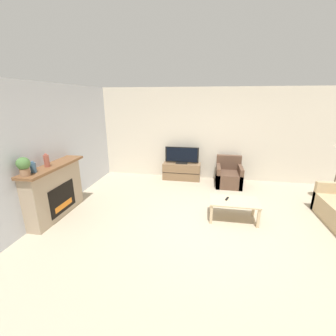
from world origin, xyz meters
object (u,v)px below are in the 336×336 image
object	(u,v)px
mantel_vase_centre_left	(47,161)
tv	(182,156)
fireplace	(55,190)
remote	(227,199)
tv_stand	(182,171)
coffee_table	(234,203)
potted_plant	(24,166)
armchair	(229,176)
mantel_vase_left	(33,167)

from	to	relation	value
mantel_vase_centre_left	tv	size ratio (longest dim) A/B	0.27
fireplace	remote	world-z (taller)	fireplace
tv_stand	tv	xyz separation A→B (m)	(0.00, -0.00, 0.48)
coffee_table	remote	bearing A→B (deg)	162.13
potted_plant	armchair	bearing A→B (deg)	40.01
mantel_vase_left	coffee_table	xyz separation A→B (m)	(3.63, 0.95, -0.85)
potted_plant	coffee_table	distance (m)	3.92
armchair	mantel_vase_centre_left	bearing A→B (deg)	-145.42
potted_plant	armchair	size ratio (longest dim) A/B	0.41
coffee_table	mantel_vase_left	bearing A→B (deg)	-165.36
mantel_vase_left	potted_plant	distance (m)	0.22
fireplace	tv_stand	world-z (taller)	fireplace
remote	fireplace	bearing A→B (deg)	-151.41
fireplace	remote	distance (m)	3.55
mantel_vase_centre_left	potted_plant	world-z (taller)	potted_plant
mantel_vase_centre_left	coffee_table	size ratio (longest dim) A/B	0.28
fireplace	tv_stand	distance (m)	3.56
mantel_vase_centre_left	coffee_table	world-z (taller)	mantel_vase_centre_left
mantel_vase_centre_left	mantel_vase_left	bearing A→B (deg)	-90.00
tv	remote	bearing A→B (deg)	-61.23
remote	tv	bearing A→B (deg)	138.96
remote	potted_plant	bearing A→B (deg)	-140.99
fireplace	tv_stand	xyz separation A→B (m)	(2.32, 2.68, -0.32)
mantel_vase_left	tv	world-z (taller)	mantel_vase_left
mantel_vase_left	tv	size ratio (longest dim) A/B	0.21
armchair	coffee_table	bearing A→B (deg)	-91.55
tv	mantel_vase_centre_left	bearing A→B (deg)	-129.50
coffee_table	potted_plant	bearing A→B (deg)	-162.48
fireplace	potted_plant	size ratio (longest dim) A/B	4.78
tv	coffee_table	xyz separation A→B (m)	(1.32, -2.20, -0.37)
mantel_vase_centre_left	armchair	xyz separation A→B (m)	(3.68, 2.54, -0.97)
mantel_vase_left	coffee_table	size ratio (longest dim) A/B	0.22
tv_stand	tv	distance (m)	0.48
fireplace	mantel_vase_left	xyz separation A→B (m)	(0.02, -0.47, 0.65)
mantel_vase_centre_left	tv_stand	world-z (taller)	mantel_vase_centre_left
fireplace	coffee_table	xyz separation A→B (m)	(3.65, 0.47, -0.20)
remote	tv_stand	bearing A→B (deg)	138.94
mantel_vase_left	tv_stand	distance (m)	4.02
potted_plant	remote	distance (m)	3.79
fireplace	mantel_vase_left	world-z (taller)	mantel_vase_left
mantel_vase_left	remote	bearing A→B (deg)	15.87
armchair	remote	world-z (taller)	armchair
tv	tv_stand	bearing A→B (deg)	90.00
potted_plant	armchair	distance (m)	4.92
armchair	tv_stand	bearing A→B (deg)	169.27
tv_stand	coffee_table	world-z (taller)	tv_stand
fireplace	potted_plant	world-z (taller)	potted_plant
tv_stand	tv	world-z (taller)	tv
tv	coffee_table	size ratio (longest dim) A/B	1.03
tv_stand	mantel_vase_left	bearing A→B (deg)	-126.17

